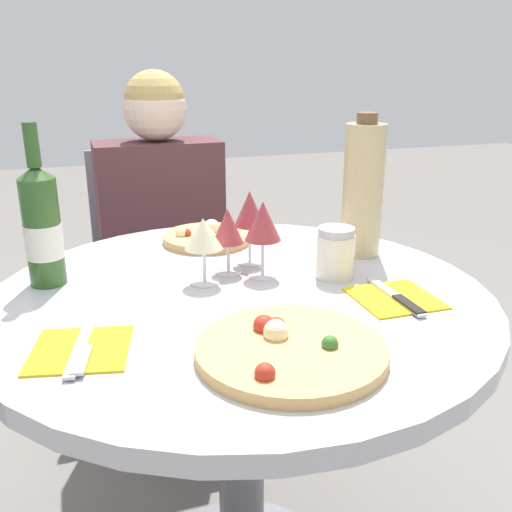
{
  "coord_description": "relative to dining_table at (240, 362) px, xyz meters",
  "views": [
    {
      "loc": [
        -0.3,
        -1.0,
        1.19
      ],
      "look_at": [
        0.01,
        -0.08,
        0.86
      ],
      "focal_mm": 40.0,
      "sensor_mm": 36.0,
      "label": 1
    }
  ],
  "objects": [
    {
      "name": "place_setting_left",
      "position": [
        -0.31,
        -0.16,
        0.16
      ],
      "size": [
        0.18,
        0.19,
        0.01
      ],
      "color": "gold",
      "rests_on": "dining_table"
    },
    {
      "name": "wine_bottle",
      "position": [
        -0.36,
        0.16,
        0.28
      ],
      "size": [
        0.07,
        0.07,
        0.32
      ],
      "color": "#2D5623",
      "rests_on": "dining_table"
    },
    {
      "name": "place_setting_right",
      "position": [
        0.27,
        -0.13,
        0.16
      ],
      "size": [
        0.15,
        0.19,
        0.01
      ],
      "color": "gold",
      "rests_on": "dining_table"
    },
    {
      "name": "seated_diner",
      "position": [
        -0.02,
        0.75,
        -0.07
      ],
      "size": [
        0.39,
        0.4,
        1.16
      ],
      "rotation": [
        0.0,
        0.0,
        3.14
      ],
      "color": "#512D33",
      "rests_on": "ground_plane"
    },
    {
      "name": "wine_glass_center",
      "position": [
        0.01,
        0.11,
        0.26
      ],
      "size": [
        0.07,
        0.07,
        0.14
      ],
      "color": "silver",
      "rests_on": "dining_table"
    },
    {
      "name": "tall_carafe",
      "position": [
        0.33,
        0.13,
        0.31
      ],
      "size": [
        0.09,
        0.09,
        0.32
      ],
      "color": "tan",
      "rests_on": "dining_table"
    },
    {
      "name": "dining_table",
      "position": [
        0.0,
        0.0,
        0.0
      ],
      "size": [
        0.99,
        0.99,
        0.76
      ],
      "color": "slate",
      "rests_on": "ground_plane"
    },
    {
      "name": "wine_glass_back_right",
      "position": [
        0.07,
        0.15,
        0.28
      ],
      "size": [
        0.07,
        0.07,
        0.16
      ],
      "color": "silver",
      "rests_on": "dining_table"
    },
    {
      "name": "pizza_small_far",
      "position": [
        0.02,
        0.34,
        0.17
      ],
      "size": [
        0.22,
        0.22,
        0.05
      ],
      "color": "tan",
      "rests_on": "dining_table"
    },
    {
      "name": "chair_behind_diner",
      "position": [
        -0.02,
        0.89,
        -0.17
      ],
      "size": [
        0.43,
        0.43,
        0.9
      ],
      "rotation": [
        0.0,
        0.0,
        3.14
      ],
      "color": "slate",
      "rests_on": "ground_plane"
    },
    {
      "name": "wine_glass_front_right",
      "position": [
        0.07,
        0.06,
        0.28
      ],
      "size": [
        0.08,
        0.08,
        0.16
      ],
      "color": "silver",
      "rests_on": "dining_table"
    },
    {
      "name": "pizza_large",
      "position": [
        0.0,
        -0.27,
        0.17
      ],
      "size": [
        0.3,
        0.3,
        0.05
      ],
      "color": "tan",
      "rests_on": "dining_table"
    },
    {
      "name": "wine_glass_front_left",
      "position": [
        -0.05,
        0.06,
        0.26
      ],
      "size": [
        0.08,
        0.08,
        0.14
      ],
      "color": "silver",
      "rests_on": "dining_table"
    },
    {
      "name": "sugar_shaker",
      "position": [
        0.21,
        0.01,
        0.21
      ],
      "size": [
        0.08,
        0.08,
        0.11
      ],
      "color": "silver",
      "rests_on": "dining_table"
    }
  ]
}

